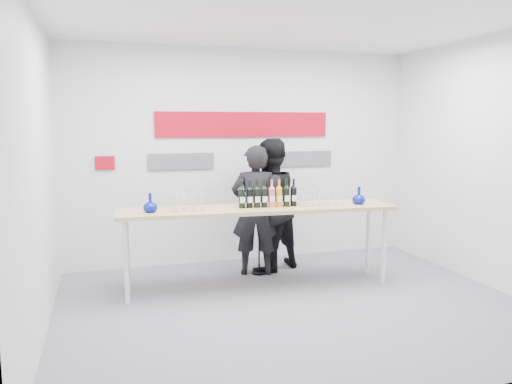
% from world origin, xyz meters
% --- Properties ---
extents(ground, '(5.00, 5.00, 0.00)m').
position_xyz_m(ground, '(0.00, 0.00, 0.00)').
color(ground, slate).
rests_on(ground, ground).
extents(back_wall, '(5.00, 0.04, 3.00)m').
position_xyz_m(back_wall, '(0.00, 2.00, 1.50)').
color(back_wall, silver).
rests_on(back_wall, ground).
extents(signage, '(3.38, 0.02, 0.79)m').
position_xyz_m(signage, '(-0.06, 1.97, 1.81)').
color(signage, '#AD0717').
rests_on(signage, back_wall).
extents(tasting_table, '(3.31, 0.88, 0.98)m').
position_xyz_m(tasting_table, '(-0.19, 0.71, 0.91)').
color(tasting_table, tan).
rests_on(tasting_table, ground).
extents(wine_bottles, '(0.71, 0.12, 0.33)m').
position_xyz_m(wine_bottles, '(-0.08, 0.68, 1.15)').
color(wine_bottles, black).
rests_on(wine_bottles, tasting_table).
extents(decanter_left, '(0.16, 0.16, 0.21)m').
position_xyz_m(decanter_left, '(-1.44, 0.74, 1.09)').
color(decanter_left, navy).
rests_on(decanter_left, tasting_table).
extents(decanter_right, '(0.16, 0.16, 0.21)m').
position_xyz_m(decanter_right, '(1.06, 0.56, 1.09)').
color(decanter_right, navy).
rests_on(decanter_right, tasting_table).
extents(glasses_left, '(0.37, 0.24, 0.18)m').
position_xyz_m(glasses_left, '(-1.01, 0.76, 1.07)').
color(glasses_left, silver).
rests_on(glasses_left, tasting_table).
extents(glasses_right, '(0.57, 0.26, 0.18)m').
position_xyz_m(glasses_right, '(0.59, 0.65, 1.07)').
color(glasses_right, silver).
rests_on(glasses_right, tasting_table).
extents(presenter_left, '(0.70, 0.55, 1.69)m').
position_xyz_m(presenter_left, '(-0.06, 1.26, 0.85)').
color(presenter_left, black).
rests_on(presenter_left, ground).
extents(presenter_right, '(1.06, 0.96, 1.77)m').
position_xyz_m(presenter_right, '(0.18, 1.38, 0.88)').
color(presenter_right, black).
rests_on(presenter_right, ground).
extents(mic_stand, '(0.19, 0.19, 1.66)m').
position_xyz_m(mic_stand, '(-0.01, 1.23, 0.50)').
color(mic_stand, black).
rests_on(mic_stand, ground).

